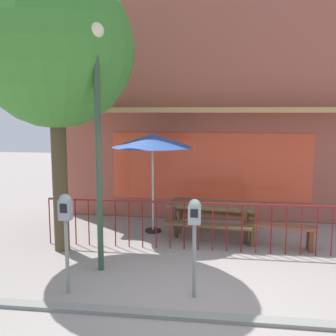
{
  "coord_description": "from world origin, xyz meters",
  "views": [
    {
      "loc": [
        0.32,
        -5.6,
        2.71
      ],
      "look_at": [
        -0.8,
        2.52,
        1.57
      ],
      "focal_mm": 43.16,
      "sensor_mm": 36.0,
      "label": 1
    }
  ],
  "objects_px": {
    "parking_meter_near": "(66,217)",
    "street_lamp": "(97,114)",
    "street_tree": "(55,50)",
    "patio_bench": "(281,231)",
    "picnic_table_left": "(212,211)",
    "patio_umbrella": "(153,141)",
    "parking_meter_far": "(194,222)"
  },
  "relations": [
    {
      "from": "patio_umbrella",
      "to": "street_lamp",
      "type": "bearing_deg",
      "value": -102.18
    },
    {
      "from": "patio_umbrella",
      "to": "street_tree",
      "type": "distance_m",
      "value": 2.79
    },
    {
      "from": "parking_meter_far",
      "to": "picnic_table_left",
      "type": "bearing_deg",
      "value": 86.69
    },
    {
      "from": "patio_bench",
      "to": "parking_meter_far",
      "type": "height_order",
      "value": "parking_meter_far"
    },
    {
      "from": "picnic_table_left",
      "to": "parking_meter_near",
      "type": "relative_size",
      "value": 1.27
    },
    {
      "from": "patio_bench",
      "to": "street_lamp",
      "type": "bearing_deg",
      "value": -153.54
    },
    {
      "from": "patio_bench",
      "to": "parking_meter_far",
      "type": "bearing_deg",
      "value": -122.86
    },
    {
      "from": "patio_bench",
      "to": "parking_meter_far",
      "type": "distance_m",
      "value": 2.99
    },
    {
      "from": "patio_umbrella",
      "to": "patio_bench",
      "type": "xyz_separation_m",
      "value": [
        2.73,
        -0.73,
        -1.72
      ]
    },
    {
      "from": "patio_umbrella",
      "to": "street_tree",
      "type": "relative_size",
      "value": 0.42
    },
    {
      "from": "street_lamp",
      "to": "parking_meter_near",
      "type": "bearing_deg",
      "value": -102.91
    },
    {
      "from": "street_tree",
      "to": "street_lamp",
      "type": "xyz_separation_m",
      "value": [
        1.07,
        -0.89,
        -1.18
      ]
    },
    {
      "from": "parking_meter_near",
      "to": "street_lamp",
      "type": "relative_size",
      "value": 0.37
    },
    {
      "from": "patio_bench",
      "to": "parking_meter_near",
      "type": "relative_size",
      "value": 0.94
    },
    {
      "from": "street_tree",
      "to": "patio_bench",
      "type": "bearing_deg",
      "value": 9.55
    },
    {
      "from": "patio_umbrella",
      "to": "patio_bench",
      "type": "bearing_deg",
      "value": -14.94
    },
    {
      "from": "patio_bench",
      "to": "patio_umbrella",
      "type": "bearing_deg",
      "value": 165.06
    },
    {
      "from": "patio_umbrella",
      "to": "parking_meter_far",
      "type": "distance_m",
      "value": 3.49
    },
    {
      "from": "patio_umbrella",
      "to": "street_lamp",
      "type": "xyz_separation_m",
      "value": [
        -0.5,
        -2.34,
        0.62
      ]
    },
    {
      "from": "picnic_table_left",
      "to": "patio_umbrella",
      "type": "relative_size",
      "value": 0.87
    },
    {
      "from": "street_tree",
      "to": "street_lamp",
      "type": "distance_m",
      "value": 1.82
    },
    {
      "from": "picnic_table_left",
      "to": "street_tree",
      "type": "relative_size",
      "value": 0.36
    },
    {
      "from": "parking_meter_near",
      "to": "street_lamp",
      "type": "xyz_separation_m",
      "value": [
        0.22,
        0.95,
        1.5
      ]
    },
    {
      "from": "parking_meter_near",
      "to": "street_lamp",
      "type": "distance_m",
      "value": 1.79
    },
    {
      "from": "patio_bench",
      "to": "parking_meter_far",
      "type": "xyz_separation_m",
      "value": [
        -1.56,
        -2.42,
        0.79
      ]
    },
    {
      "from": "patio_umbrella",
      "to": "parking_meter_near",
      "type": "distance_m",
      "value": 3.48
    },
    {
      "from": "patio_umbrella",
      "to": "parking_meter_near",
      "type": "bearing_deg",
      "value": -102.39
    },
    {
      "from": "patio_bench",
      "to": "street_lamp",
      "type": "distance_m",
      "value": 4.3
    },
    {
      "from": "picnic_table_left",
      "to": "parking_meter_near",
      "type": "distance_m",
      "value": 3.68
    },
    {
      "from": "patio_bench",
      "to": "street_tree",
      "type": "distance_m",
      "value": 5.6
    },
    {
      "from": "picnic_table_left",
      "to": "patio_umbrella",
      "type": "height_order",
      "value": "patio_umbrella"
    },
    {
      "from": "patio_umbrella",
      "to": "street_tree",
      "type": "bearing_deg",
      "value": -137.26
    }
  ]
}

